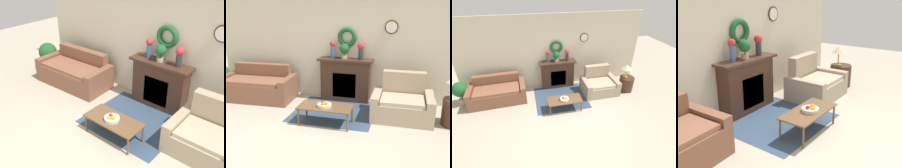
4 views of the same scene
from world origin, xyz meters
TOP-DOWN VIEW (x-y plane):
  - ground_plane at (0.00, 0.00)m, footprint 16.00×16.00m
  - floor_rug at (0.07, 1.73)m, footprint 1.80×1.62m
  - wall_back at (0.01, 2.75)m, footprint 6.80×0.17m
  - fireplace at (0.13, 2.54)m, footprint 1.35×0.41m
  - couch_left at (-2.06, 2.06)m, footprint 1.90×1.02m
  - loveseat_right at (1.55, 1.82)m, footprint 1.26×0.96m
  - coffee_table at (0.07, 1.08)m, footprint 1.08×0.52m
  - fruit_bowl at (0.06, 1.04)m, footprint 0.29×0.29m
  - vase_on_mantel_left at (-0.20, 2.55)m, footprint 0.14×0.14m
  - vase_on_mantel_right at (0.50, 2.55)m, footprint 0.17×0.17m
  - potted_plant_on_mantel at (0.09, 2.53)m, footprint 0.23×0.23m

SIDE VIEW (x-z plane):
  - ground_plane at x=0.00m, z-range 0.00..0.00m
  - floor_rug at x=0.07m, z-range 0.00..0.01m
  - loveseat_right at x=1.55m, z-range -0.16..0.77m
  - couch_left at x=-2.06m, z-range -0.11..0.74m
  - coffee_table at x=0.07m, z-range 0.16..0.54m
  - fruit_bowl at x=0.06m, z-range 0.36..0.49m
  - fireplace at x=0.13m, z-range 0.01..1.07m
  - potted_plant_on_mantel at x=0.09m, z-range 1.11..1.47m
  - vase_on_mantel_right at x=0.50m, z-range 1.10..1.50m
  - vase_on_mantel_left at x=-0.20m, z-range 1.10..1.52m
  - wall_back at x=0.01m, z-range 0.01..2.71m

